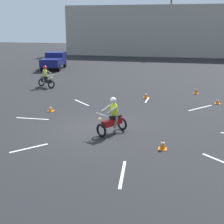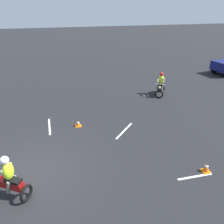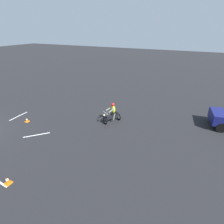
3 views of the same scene
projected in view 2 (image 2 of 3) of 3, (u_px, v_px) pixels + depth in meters
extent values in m
plane|color=black|center=(31.00, 173.00, 8.50)|extent=(120.00, 120.00, 0.00)
torus|color=black|center=(26.00, 193.00, 7.23)|extent=(0.56, 0.41, 0.60)
cube|color=maroon|center=(9.00, 184.00, 7.31)|extent=(0.81, 1.05, 0.28)
cube|color=black|center=(13.00, 180.00, 7.15)|extent=(0.53, 0.61, 0.10)
ellipsoid|color=#CCEA26|center=(8.00, 171.00, 7.02)|extent=(0.49, 0.45, 0.64)
cylinder|color=slate|center=(5.00, 164.00, 7.25)|extent=(0.38, 0.51, 0.27)
cylinder|color=slate|center=(14.00, 181.00, 7.40)|extent=(0.24, 0.27, 0.51)
cylinder|color=slate|center=(8.00, 187.00, 7.16)|extent=(0.24, 0.27, 0.51)
sphere|color=silver|center=(4.00, 160.00, 6.84)|extent=(0.39, 0.39, 0.28)
torus|color=black|center=(159.00, 94.00, 15.17)|extent=(0.40, 0.56, 0.60)
torus|color=black|center=(161.00, 88.00, 16.28)|extent=(0.40, 0.56, 0.60)
cube|color=black|center=(160.00, 88.00, 15.63)|extent=(1.06, 0.78, 0.28)
cube|color=black|center=(161.00, 84.00, 15.72)|extent=(0.61, 0.51, 0.10)
cylinder|color=silver|center=(160.00, 84.00, 14.90)|extent=(0.40, 0.62, 0.04)
sphere|color=#F2E08C|center=(160.00, 87.00, 14.87)|extent=(0.22, 0.22, 0.16)
ellipsoid|color=#D8F233|center=(161.00, 80.00, 15.47)|extent=(0.45, 0.49, 0.64)
cylinder|color=slate|center=(158.00, 80.00, 15.24)|extent=(0.51, 0.36, 0.27)
cylinder|color=slate|center=(164.00, 81.00, 15.14)|extent=(0.51, 0.36, 0.27)
cylinder|color=slate|center=(158.00, 87.00, 15.75)|extent=(0.27, 0.23, 0.51)
cylinder|color=slate|center=(162.00, 88.00, 15.68)|extent=(0.27, 0.23, 0.51)
sphere|color=red|center=(162.00, 74.00, 15.25)|extent=(0.39, 0.39, 0.28)
cylinder|color=black|center=(215.00, 69.00, 20.75)|extent=(0.36, 0.79, 0.76)
cube|color=orange|center=(206.00, 171.00, 8.59)|extent=(0.32, 0.32, 0.03)
cone|color=orange|center=(206.00, 167.00, 8.51)|extent=(0.24, 0.24, 0.35)
cylinder|color=white|center=(207.00, 166.00, 8.48)|extent=(0.13, 0.13, 0.05)
cube|color=orange|center=(78.00, 126.00, 11.78)|extent=(0.32, 0.32, 0.03)
cone|color=orange|center=(78.00, 123.00, 11.71)|extent=(0.24, 0.24, 0.28)
cylinder|color=white|center=(78.00, 123.00, 11.69)|extent=(0.13, 0.13, 0.05)
cube|color=silver|center=(195.00, 177.00, 8.34)|extent=(0.15, 1.45, 0.01)
cube|color=silver|center=(124.00, 131.00, 11.35)|extent=(1.35, 1.33, 0.01)
cube|color=silver|center=(49.00, 126.00, 11.75)|extent=(1.81, 0.14, 0.01)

